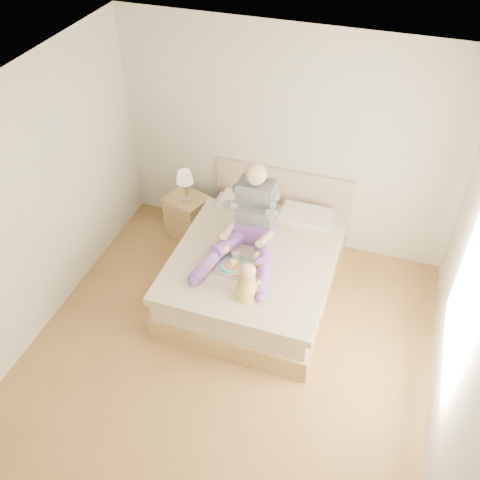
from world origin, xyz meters
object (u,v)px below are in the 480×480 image
(tray, at_px, (241,267))
(adult, at_px, (250,225))
(nightstand, at_px, (188,216))
(baby, at_px, (247,283))
(bed, at_px, (258,266))

(tray, bearing_deg, adult, 105.21)
(nightstand, xyz_separation_m, adult, (1.03, -0.63, 0.61))
(tray, xyz_separation_m, baby, (0.18, -0.32, 0.14))
(adult, relative_size, baby, 2.77)
(bed, relative_size, tray, 4.40)
(baby, bearing_deg, nightstand, 114.72)
(tray, relative_size, baby, 1.19)
(bed, distance_m, adult, 0.59)
(nightstand, distance_m, adult, 1.35)
(bed, relative_size, adult, 1.89)
(tray, distance_m, baby, 0.40)
(nightstand, bearing_deg, adult, -13.11)
(adult, bearing_deg, nightstand, 148.25)
(baby, bearing_deg, adult, 88.53)
(adult, xyz_separation_m, baby, (0.21, -0.73, -0.11))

